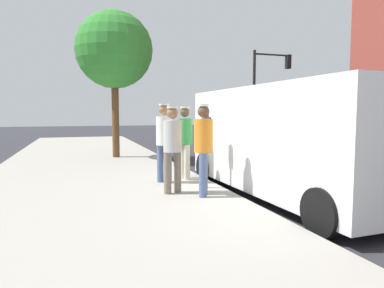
% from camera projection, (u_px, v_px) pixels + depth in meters
% --- Properties ---
extents(ground_plane, '(80.00, 80.00, 0.00)m').
position_uv_depth(ground_plane, '(251.00, 185.00, 8.09)').
color(ground_plane, '#2D2D33').
extents(sidewalk_slab, '(5.00, 32.00, 0.15)m').
position_uv_depth(sidewalk_slab, '(95.00, 192.00, 6.99)').
color(sidewalk_slab, '#9E998E').
rests_on(sidewalk_slab, ground).
extents(parking_meter_near, '(0.14, 0.18, 1.52)m').
position_uv_depth(parking_meter_near, '(206.00, 137.00, 6.96)').
color(parking_meter_near, gray).
rests_on(parking_meter_near, sidewalk_slab).
extents(pedestrian_in_white, '(0.34, 0.34, 1.71)m').
position_uv_depth(pedestrian_in_white, '(164.00, 138.00, 7.51)').
color(pedestrian_in_white, '#4C608C').
rests_on(pedestrian_in_white, sidewalk_slab).
extents(pedestrian_in_orange, '(0.34, 0.34, 1.67)m').
position_uv_depth(pedestrian_in_orange, '(203.00, 144.00, 6.29)').
color(pedestrian_in_orange, '#4C608C').
rests_on(pedestrian_in_orange, sidewalk_slab).
extents(pedestrian_in_green, '(0.34, 0.36, 1.66)m').
position_uv_depth(pedestrian_in_green, '(185.00, 138.00, 7.93)').
color(pedestrian_in_green, beige).
rests_on(pedestrian_in_green, sidewalk_slab).
extents(pedestrian_in_gray, '(0.35, 0.34, 1.63)m').
position_uv_depth(pedestrian_in_gray, '(172.00, 144.00, 6.52)').
color(pedestrian_in_gray, '#726656').
rests_on(pedestrian_in_gray, sidewalk_slab).
extents(parked_van, '(2.28, 5.26, 2.15)m').
position_uv_depth(parked_van, '(291.00, 139.00, 6.78)').
color(parked_van, white).
rests_on(parked_van, ground).
extents(traffic_light_corner, '(2.48, 0.42, 5.20)m').
position_uv_depth(traffic_light_corner, '(267.00, 81.00, 20.02)').
color(traffic_light_corner, black).
rests_on(traffic_light_corner, ground).
extents(street_tree, '(2.58, 2.58, 4.92)m').
position_uv_depth(street_tree, '(114.00, 50.00, 11.72)').
color(street_tree, brown).
rests_on(street_tree, sidewalk_slab).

